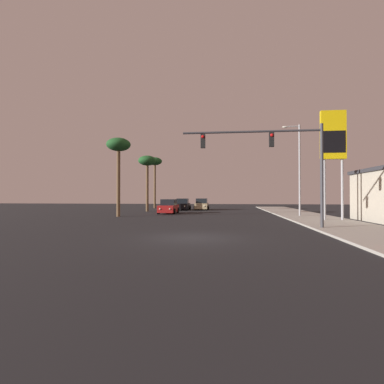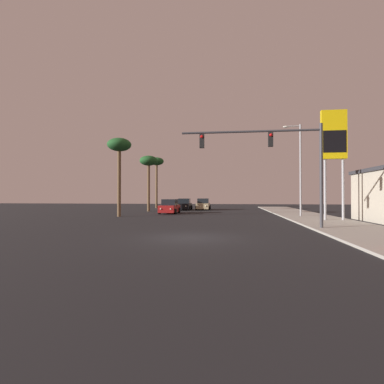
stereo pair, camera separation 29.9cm
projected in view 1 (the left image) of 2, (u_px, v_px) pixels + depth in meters
The scene contains 11 objects.
ground_plane at pixel (192, 238), 14.95m from camera, with size 120.00×120.00×0.00m, color black.
sidewalk_right at pixel (325, 221), 23.80m from camera, with size 5.00×60.00×0.12m.
car_black at pixel (183, 205), 43.64m from camera, with size 2.04×4.33×1.68m.
car_tan at pixel (202, 205), 44.32m from camera, with size 2.04×4.32×1.68m.
car_red at pixel (169, 207), 35.13m from camera, with size 2.04×4.32×1.68m.
traffic_light_mast at pixel (279, 153), 19.00m from camera, with size 8.87×0.36×6.50m.
street_lamp at pixel (298, 165), 29.50m from camera, with size 1.74×0.24×9.00m.
gas_station_sign at pixel (333, 141), 24.66m from camera, with size 2.00×0.42×9.00m.
palm_tree_far at pixel (155, 164), 49.98m from camera, with size 2.40×2.40×8.51m.
palm_tree_near at pixel (119, 148), 29.97m from camera, with size 2.40×2.40×7.90m.
palm_tree_mid at pixel (147, 163), 39.87m from camera, with size 2.40×2.40×7.44m.
Camera 1 is at (1.70, -14.88, 2.11)m, focal length 28.00 mm.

